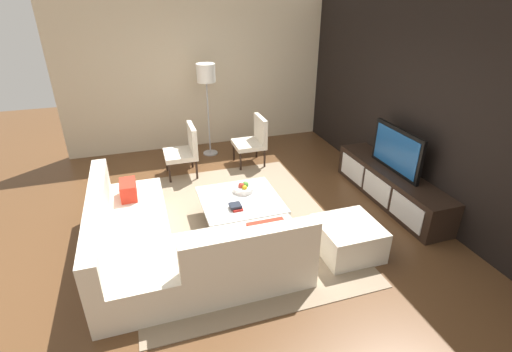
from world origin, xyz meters
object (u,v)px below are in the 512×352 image
object	(u,v)px
media_console	(390,186)
fruit_bowl	(244,188)
accent_chair_far	(254,138)
accent_chair_near	(186,148)
floor_lamp	(206,78)
book_stack	(236,206)
ottoman	(348,238)
sectional_couch	(170,244)
coffee_table	(241,210)
television	(397,150)

from	to	relation	value
media_console	fruit_bowl	size ratio (longest dim) A/B	7.93
accent_chair_far	media_console	bearing A→B (deg)	36.38
accent_chair_near	floor_lamp	size ratio (longest dim) A/B	0.51
accent_chair_far	book_stack	xyz separation A→B (m)	(2.04, -0.89, -0.08)
ottoman	fruit_bowl	bearing A→B (deg)	-141.26
accent_chair_near	floor_lamp	xyz separation A→B (m)	(-0.76, 0.56, 0.96)
sectional_couch	fruit_bowl	world-z (taller)	sectional_couch
ottoman	coffee_table	bearing A→B (deg)	-133.73
accent_chair_near	floor_lamp	bearing A→B (deg)	150.31
floor_lamp	book_stack	distance (m)	2.92
accent_chair_near	accent_chair_far	bearing A→B (deg)	100.43
sectional_couch	accent_chair_far	distance (m)	3.00
accent_chair_far	book_stack	bearing A→B (deg)	-25.57
television	accent_chair_near	size ratio (longest dim) A/B	1.19
media_console	book_stack	distance (m)	2.42
coffee_table	floor_lamp	distance (m)	2.80
media_console	accent_chair_near	xyz separation A→B (m)	(-1.84, -2.76, 0.24)
accent_chair_near	floor_lamp	distance (m)	1.35
television	floor_lamp	xyz separation A→B (m)	(-2.60, -2.20, 0.63)
coffee_table	floor_lamp	world-z (taller)	floor_lamp
fruit_bowl	accent_chair_near	bearing A→B (deg)	-160.05
fruit_bowl	book_stack	world-z (taller)	fruit_bowl
sectional_couch	television	bearing A→B (deg)	98.52
fruit_bowl	book_stack	size ratio (longest dim) A/B	1.39
book_stack	coffee_table	bearing A→B (deg)	150.92
fruit_bowl	book_stack	bearing A→B (deg)	-29.06
accent_chair_far	fruit_bowl	bearing A→B (deg)	-24.15
coffee_table	accent_chair_near	distance (m)	1.82
ottoman	fruit_bowl	world-z (taller)	fruit_bowl
coffee_table	accent_chair_far	size ratio (longest dim) A/B	1.19
television	accent_chair_near	distance (m)	3.34
television	ottoman	size ratio (longest dim) A/B	1.48
television	floor_lamp	bearing A→B (deg)	-139.74
media_console	sectional_couch	distance (m)	3.33
sectional_couch	book_stack	world-z (taller)	sectional_couch
ottoman	book_stack	size ratio (longest dim) A/B	3.48
sectional_couch	accent_chair_near	size ratio (longest dim) A/B	2.67
floor_lamp	fruit_bowl	distance (m)	2.54
accent_chair_near	book_stack	size ratio (longest dim) A/B	4.33
floor_lamp	ottoman	world-z (taller)	floor_lamp
coffee_table	ottoman	distance (m)	1.46
television	fruit_bowl	distance (m)	2.25
fruit_bowl	media_console	bearing A→B (deg)	82.71
television	accent_chair_far	bearing A→B (deg)	-141.55
television	book_stack	bearing A→B (deg)	-87.26
accent_chair_near	ottoman	xyz separation A→B (m)	(2.75, 1.52, -0.29)
television	floor_lamp	world-z (taller)	floor_lamp
television	sectional_couch	size ratio (longest dim) A/B	0.45
sectional_couch	fruit_bowl	bearing A→B (deg)	125.16
accent_chair_far	coffee_table	bearing A→B (deg)	-24.88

